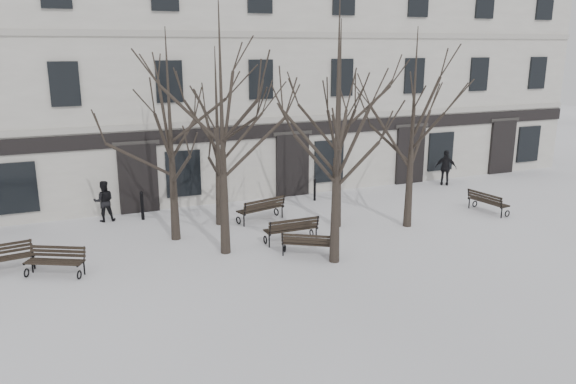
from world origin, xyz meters
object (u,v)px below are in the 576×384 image
bench_3 (55,260)px  bench_4 (262,208)px  tree_2 (338,104)px  tree_3 (414,105)px  bench_5 (487,201)px  bench_0 (4,257)px  bench_2 (307,243)px  tree_1 (221,99)px  bench_1 (292,229)px

bench_3 → bench_4: size_ratio=0.88×
tree_2 → bench_4: bearing=97.7°
tree_3 → bench_5: size_ratio=4.03×
bench_0 → bench_2: bearing=-22.9°
tree_1 → tree_3: size_ratio=1.11×
bench_1 → bench_2: (-0.05, -1.41, -0.07)m
tree_1 → bench_4: 5.93m
bench_0 → bench_4: bench_4 is taller
bench_2 → bench_5: 9.24m
tree_1 → tree_2: tree_1 is taller
bench_4 → bench_5: size_ratio=1.12×
tree_3 → bench_2: bearing=-163.8°
tree_2 → tree_3: (4.35, 2.23, -0.42)m
tree_1 → bench_2: bearing=-29.5°
tree_1 → bench_0: 8.35m
tree_1 → tree_3: 7.39m
bench_1 → bench_3: 7.79m
tree_1 → bench_1: (2.46, 0.05, -4.66)m
tree_3 → bench_1: (-4.91, -0.03, -4.16)m
tree_3 → bench_3: tree_3 is taller
bench_4 → bench_2: bearing=75.5°
bench_3 → tree_1: bearing=26.3°
tree_1 → bench_3: 7.11m
tree_1 → bench_1: 5.27m
bench_0 → bench_4: size_ratio=0.86×
tree_3 → bench_3: size_ratio=4.11×
tree_1 → bench_5: (11.51, 0.30, -4.69)m
tree_1 → bench_3: bearing=178.3°
tree_2 → bench_4: 6.80m
bench_1 → bench_2: bearing=87.5°
bench_0 → bench_5: 18.33m
tree_2 → bench_5: size_ratio=4.39×
tree_3 → tree_2: bearing=-152.9°
bench_3 → bench_5: (16.84, 0.14, 0.01)m
bench_2 → bench_4: bench_4 is taller
bench_2 → tree_1: bearing=3.1°
tree_2 → bench_4: tree_2 is taller
bench_2 → bench_1: bearing=-59.3°
tree_3 → bench_0: tree_3 is taller
tree_1 → bench_5: bearing=1.5°
bench_3 → bench_0: bearing=175.7°
tree_2 → bench_4: size_ratio=3.93×
tree_1 → tree_3: (7.38, 0.08, -0.49)m
bench_1 → tree_3: bearing=179.7°
tree_2 → bench_5: 9.96m
tree_2 → bench_1: size_ratio=4.22×
bench_0 → bench_5: (18.31, -0.79, 0.02)m
bench_0 → bench_3: size_ratio=0.98×
bench_0 → bench_1: bearing=-14.4°
bench_3 → tree_3: bearing=27.6°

